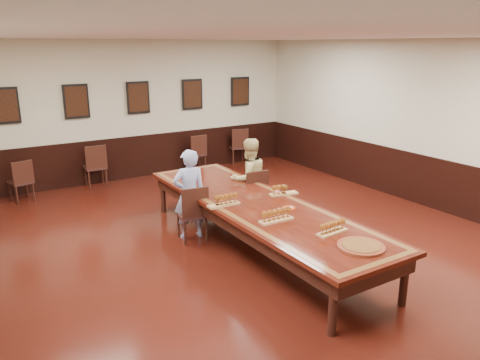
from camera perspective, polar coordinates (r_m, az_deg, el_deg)
floor at (r=7.43m, az=2.08°, el=-8.42°), size 8.00×10.00×0.02m
ceiling at (r=6.76m, az=2.36°, el=17.25°), size 8.00×10.00×0.02m
wall_back at (r=11.35m, az=-12.35°, el=8.31°), size 8.00×0.02×3.20m
wall_right at (r=9.73m, az=22.24°, el=6.22°), size 0.02×10.00×3.20m
chair_man at (r=7.63m, az=-5.89°, el=-3.96°), size 0.50×0.53×0.94m
chair_woman at (r=8.49m, az=1.42°, el=-1.72°), size 0.47×0.51×0.95m
spare_chair_a at (r=10.46m, az=-25.20°, el=-0.06°), size 0.50×0.53×0.87m
spare_chair_b at (r=10.92m, az=-17.27°, el=1.69°), size 0.48×0.52×0.97m
spare_chair_c at (r=11.82m, az=-5.47°, el=3.33°), size 0.44×0.48×0.94m
spare_chair_d at (r=12.53m, az=-0.27°, el=4.21°), size 0.56×0.59×0.96m
person_man at (r=7.63m, az=-6.19°, el=-1.75°), size 0.59×0.43×1.49m
person_woman at (r=8.50m, az=1.09°, el=0.18°), size 0.76×0.61×1.48m
pink_phone at (r=7.70m, az=4.63°, el=-1.46°), size 0.08×0.14×0.01m
wainscoting at (r=7.24m, az=2.12°, el=-4.74°), size 8.00×10.00×1.00m
conference_table at (r=7.20m, az=2.13°, el=-3.92°), size 1.40×5.00×0.76m
posters at (r=11.25m, az=-12.31°, el=9.79°), size 6.14×0.04×0.74m
flight_a at (r=7.02m, az=-1.92°, el=-2.48°), size 0.50×0.17×0.19m
flight_b at (r=7.54m, az=5.15°, el=-1.25°), size 0.49×0.23×0.18m
flight_c at (r=6.43m, az=4.45°, el=-4.32°), size 0.50×0.16×0.19m
flight_d at (r=6.13m, az=11.21°, el=-5.71°), size 0.47×0.18×0.17m
red_plate_grp at (r=6.95m, az=5.97°, el=-3.42°), size 0.20×0.20×0.03m
carved_platter at (r=5.80m, az=14.54°, el=-7.86°), size 0.72×0.72×0.05m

